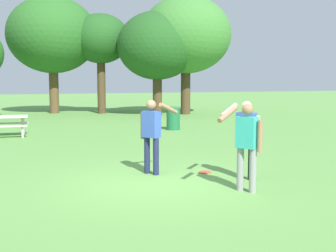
{
  "coord_description": "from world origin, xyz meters",
  "views": [
    {
      "loc": [
        -2.84,
        -7.9,
        2.06
      ],
      "look_at": [
        0.77,
        1.31,
        1.0
      ],
      "focal_mm": 45.45,
      "sensor_mm": 36.0,
      "label": 1
    }
  ],
  "objects": [
    {
      "name": "person_thrower",
      "position": [
        1.34,
        -1.22,
        0.96
      ],
      "size": [
        0.83,
        0.54,
        1.64
      ],
      "color": "gray",
      "rests_on": "ground"
    },
    {
      "name": "tree_back_right",
      "position": [
        7.68,
        16.02,
        4.78
      ],
      "size": [
        5.47,
        5.47,
        7.13
      ],
      "color": "#4C3823",
      "rests_on": "ground"
    },
    {
      "name": "tree_far_right",
      "position": [
        0.25,
        19.7,
        4.85
      ],
      "size": [
        5.56,
        5.56,
        7.24
      ],
      "color": "brown",
      "rests_on": "ground"
    },
    {
      "name": "person_bystander",
      "position": [
        1.86,
        -0.33,
        0.96
      ],
      "size": [
        0.83,
        0.54,
        1.64
      ],
      "color": "black",
      "rests_on": "ground"
    },
    {
      "name": "trash_can_beside_table",
      "position": [
        3.83,
        8.54,
        0.48
      ],
      "size": [
        0.59,
        0.59,
        0.96
      ],
      "color": "#1E663D",
      "rests_on": "ground"
    },
    {
      "name": "ground_plane",
      "position": [
        0.0,
        0.0,
        0.0
      ],
      "size": [
        120.0,
        120.0,
        0.0
      ],
      "primitive_type": "plane",
      "color": "#609947"
    },
    {
      "name": "person_catcher",
      "position": [
        0.2,
        0.84,
        0.96
      ],
      "size": [
        0.83,
        0.54,
        1.64
      ],
      "color": "#1E234C",
      "rests_on": "ground"
    },
    {
      "name": "tree_back_left",
      "position": [
        5.83,
        15.99,
        4.08
      ],
      "size": [
        4.72,
        4.72,
        6.12
      ],
      "color": "#4C3823",
      "rests_on": "ground"
    },
    {
      "name": "picnic_table_near",
      "position": [
        -2.8,
        8.76,
        0.56
      ],
      "size": [
        1.81,
        1.56,
        0.77
      ],
      "color": "beige",
      "rests_on": "ground"
    },
    {
      "name": "frisbee",
      "position": [
        1.34,
        0.51,
        0.01
      ],
      "size": [
        0.28,
        0.28,
        0.03
      ],
      "primitive_type": "cylinder",
      "color": "#E04733",
      "rests_on": "ground"
    },
    {
      "name": "tree_slender_mid",
      "position": [
        2.99,
        18.41,
        4.57
      ],
      "size": [
        3.59,
        3.59,
        6.16
      ],
      "color": "#4C3823",
      "rests_on": "ground"
    }
  ]
}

